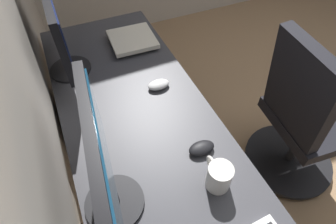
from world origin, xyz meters
name	(u,v)px	position (x,y,z in m)	size (l,w,h in m)	color
desk	(157,163)	(0.00, 1.58, 0.66)	(2.05, 0.63, 0.73)	#38383D
drawer_pedestal	(127,134)	(0.42, 1.61, 0.35)	(0.40, 0.51, 0.69)	#38383D
monitor_primary	(103,169)	(-0.13, 1.78, 0.96)	(0.53, 0.20, 0.40)	black
monitor_secondary	(57,29)	(0.62, 1.78, 0.96)	(0.52, 0.20, 0.40)	black
mouse_main	(159,85)	(0.33, 1.43, 0.75)	(0.06, 0.10, 0.03)	silver
mouse_spare	(202,148)	(-0.06, 1.42, 0.75)	(0.06, 0.10, 0.03)	black
book_stack_near	(133,39)	(0.71, 1.42, 0.75)	(0.25, 0.25, 0.04)	#3D8456
coffee_mug	(219,176)	(-0.20, 1.43, 0.78)	(0.13, 0.09, 0.11)	silver
office_chair	(301,123)	(0.02, 0.72, 0.46)	(0.56, 0.57, 0.97)	black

